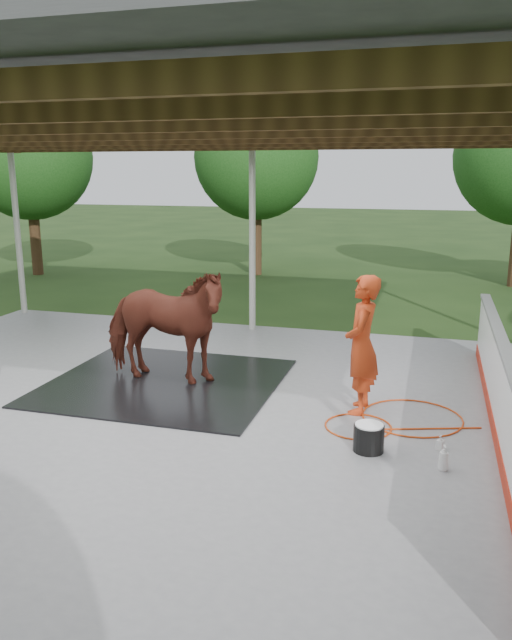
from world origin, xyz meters
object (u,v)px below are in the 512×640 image
(horse, at_px, (163,325))
(wash_bucket, at_px, (369,437))
(dasher_board, at_px, (504,402))
(handler, at_px, (362,345))

(horse, bearing_deg, wash_bucket, -114.24)
(dasher_board, bearing_deg, handler, 161.50)
(horse, xyz_separation_m, wash_bucket, (3.41, -1.63, -0.78))
(dasher_board, height_order, wash_bucket, dasher_board)
(dasher_board, distance_m, horse, 5.08)
(dasher_board, height_order, handler, handler)
(wash_bucket, bearing_deg, handler, 101.55)
(horse, xyz_separation_m, handler, (3.15, -0.35, 0.02))
(dasher_board, height_order, horse, horse)
(dasher_board, relative_size, horse, 3.64)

